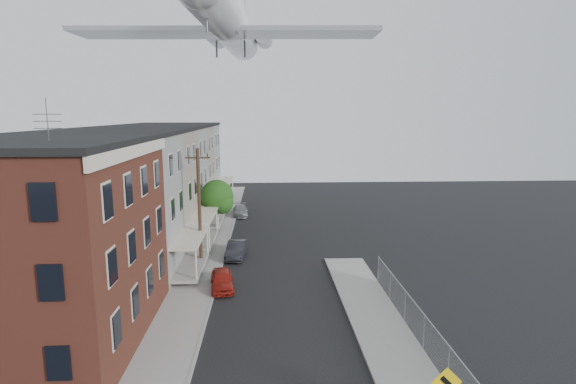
# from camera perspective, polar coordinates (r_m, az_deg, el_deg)

# --- Properties ---
(sidewalk_left) EXTENTS (3.00, 62.00, 0.12)m
(sidewalk_left) POSITION_cam_1_polar(r_m,az_deg,el_deg) (40.92, -9.63, -6.43)
(sidewalk_left) COLOR gray
(sidewalk_left) RESTS_ON ground
(sidewalk_right) EXTENTS (3.00, 26.00, 0.12)m
(sidewalk_right) POSITION_cam_1_polar(r_m,az_deg,el_deg) (24.67, 12.50, -17.89)
(sidewalk_right) COLOR gray
(sidewalk_right) RESTS_ON ground
(curb_left) EXTENTS (0.15, 62.00, 0.14)m
(curb_left) POSITION_cam_1_polar(r_m,az_deg,el_deg) (40.77, -7.60, -6.42)
(curb_left) COLOR gray
(curb_left) RESTS_ON ground
(curb_right) EXTENTS (0.15, 26.00, 0.14)m
(curb_right) POSITION_cam_1_polar(r_m,az_deg,el_deg) (24.35, 9.03, -18.14)
(curb_right) COLOR gray
(curb_right) RESTS_ON ground
(corner_building) EXTENTS (10.31, 12.30, 12.15)m
(corner_building) POSITION_cam_1_polar(r_m,az_deg,el_deg) (25.55, -29.31, -5.68)
(corner_building) COLOR #3B1812
(corner_building) RESTS_ON ground
(row_house_a) EXTENTS (11.98, 7.00, 10.30)m
(row_house_a) POSITION_cam_1_polar(r_m,az_deg,el_deg) (34.07, -22.23, -1.56)
(row_house_a) COLOR #60605E
(row_house_a) RESTS_ON ground
(row_house_b) EXTENTS (11.98, 7.00, 10.30)m
(row_house_b) POSITION_cam_1_polar(r_m,az_deg,el_deg) (40.63, -19.01, 0.38)
(row_house_b) COLOR #746A5C
(row_house_b) RESTS_ON ground
(row_house_c) EXTENTS (11.98, 7.00, 10.30)m
(row_house_c) POSITION_cam_1_polar(r_m,az_deg,el_deg) (47.31, -16.69, 1.79)
(row_house_c) COLOR #60605E
(row_house_c) RESTS_ON ground
(row_house_d) EXTENTS (11.98, 7.00, 10.30)m
(row_house_d) POSITION_cam_1_polar(r_m,az_deg,el_deg) (54.08, -14.95, 2.84)
(row_house_d) COLOR #746A5C
(row_house_d) RESTS_ON ground
(row_house_e) EXTENTS (11.98, 7.00, 10.30)m
(row_house_e) POSITION_cam_1_polar(r_m,az_deg,el_deg) (60.90, -13.59, 3.65)
(row_house_e) COLOR #60605E
(row_house_e) RESTS_ON ground
(chainlink_fence) EXTENTS (0.06, 18.06, 1.90)m
(chainlink_fence) POSITION_cam_1_polar(r_m,az_deg,el_deg) (23.83, 16.87, -16.61)
(chainlink_fence) COLOR gray
(chainlink_fence) RESTS_ON ground
(utility_pole) EXTENTS (1.80, 0.26, 9.00)m
(utility_pole) POSITION_cam_1_polar(r_m,az_deg,el_deg) (34.05, -11.19, -1.79)
(utility_pole) COLOR black
(utility_pole) RESTS_ON ground
(street_tree) EXTENTS (3.22, 3.20, 5.20)m
(street_tree) POSITION_cam_1_polar(r_m,az_deg,el_deg) (43.91, -8.88, -0.74)
(street_tree) COLOR black
(street_tree) RESTS_ON ground
(car_near) EXTENTS (1.93, 3.81, 1.25)m
(car_near) POSITION_cam_1_polar(r_m,az_deg,el_deg) (30.57, -8.39, -10.98)
(car_near) COLOR maroon
(car_near) RESTS_ON ground
(car_mid) EXTENTS (1.67, 4.05, 1.30)m
(car_mid) POSITION_cam_1_polar(r_m,az_deg,el_deg) (36.75, -6.60, -7.28)
(car_mid) COLOR black
(car_mid) RESTS_ON ground
(car_far) EXTENTS (1.89, 4.13, 1.17)m
(car_far) POSITION_cam_1_polar(r_m,az_deg,el_deg) (51.43, -6.09, -2.37)
(car_far) COLOR slate
(car_far) RESTS_ON ground
(airplane) EXTENTS (26.77, 30.57, 8.85)m
(airplane) POSITION_cam_1_polar(r_m,az_deg,el_deg) (44.65, -7.43, 20.38)
(airplane) COLOR white
(airplane) RESTS_ON ground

